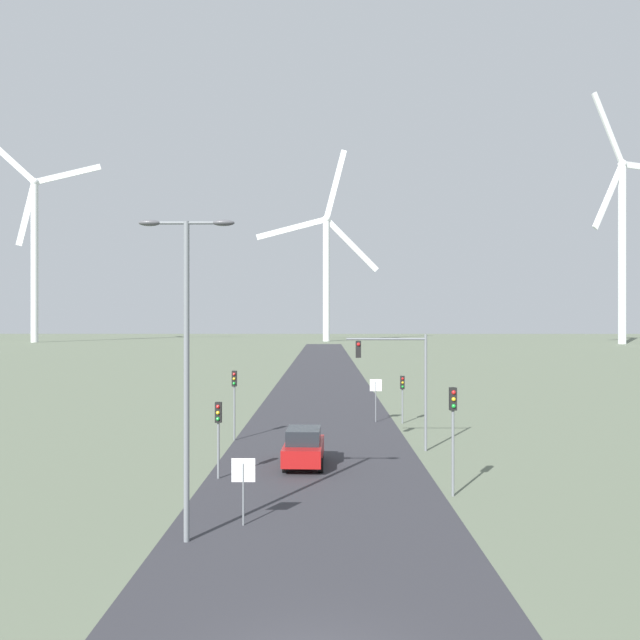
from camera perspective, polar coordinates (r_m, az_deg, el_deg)
road_surface at (r=60.40m, az=0.20°, el=-6.63°), size 10.00×240.00×0.01m
streetlamp at (r=20.07m, az=-12.11°, el=-1.87°), size 3.03×0.32×10.15m
stop_sign_near at (r=22.00m, az=-7.02°, el=-14.20°), size 0.81×0.07×2.28m
stop_sign_far at (r=43.00m, az=5.12°, el=-6.59°), size 0.81×0.07×2.93m
traffic_light_post_near_left at (r=28.13m, az=-9.28°, el=-9.23°), size 0.28×0.33×3.37m
traffic_light_post_near_right at (r=25.51m, az=12.07°, el=-8.65°), size 0.28×0.33×4.31m
traffic_light_post_mid_left at (r=36.70m, az=-7.84°, el=-6.30°), size 0.28×0.34×4.03m
traffic_light_post_mid_right at (r=42.61m, az=7.55°, el=-6.22°), size 0.28×0.34×3.21m
traffic_light_mast_overhead at (r=33.56m, az=7.20°, el=-4.41°), size 4.30×0.35×6.22m
car_approaching at (r=30.37m, az=-1.50°, el=-11.53°), size 1.94×4.16×1.83m
wind_turbine_far_left at (r=214.84m, az=-24.64°, el=6.33°), size 34.31×9.41×64.46m
wind_turbine_left at (r=204.39m, az=0.58°, el=5.28°), size 40.03×5.55×62.87m
wind_turbine_center at (r=202.28m, az=25.90°, el=7.14°), size 31.16×14.70×71.63m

